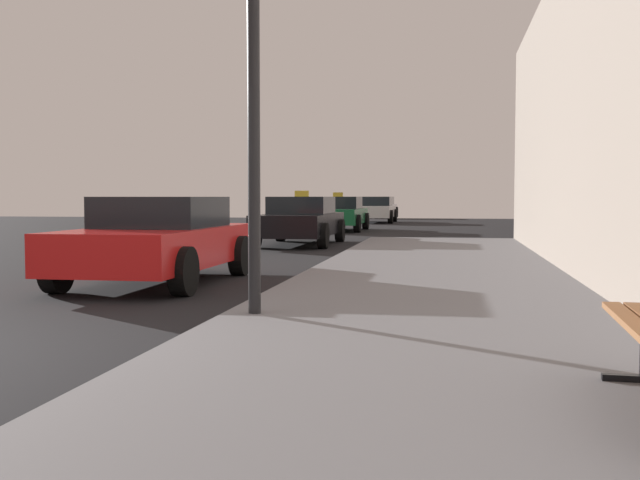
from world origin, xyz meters
name	(u,v)px	position (x,y,z in m)	size (l,w,h in m)	color
sidewalk	(425,373)	(4.00, 0.00, 0.07)	(4.00, 32.00, 0.15)	slate
street_lamp	(253,5)	(2.31, 1.92, 3.08)	(0.36, 0.36, 4.27)	black
car_red	(158,239)	(-0.06, 5.48, 0.65)	(1.97, 4.14, 1.27)	red
car_black	(301,220)	(0.25, 14.76, 0.65)	(1.93, 4.55, 1.43)	black
car_green	(337,213)	(-0.01, 23.21, 0.65)	(2.06, 4.30, 1.43)	#196638
car_white	(375,209)	(0.52, 32.51, 0.65)	(1.93, 4.40, 1.27)	white
car_silver	(380,207)	(-0.07, 41.27, 0.65)	(2.05, 4.20, 1.27)	#B7B7BF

